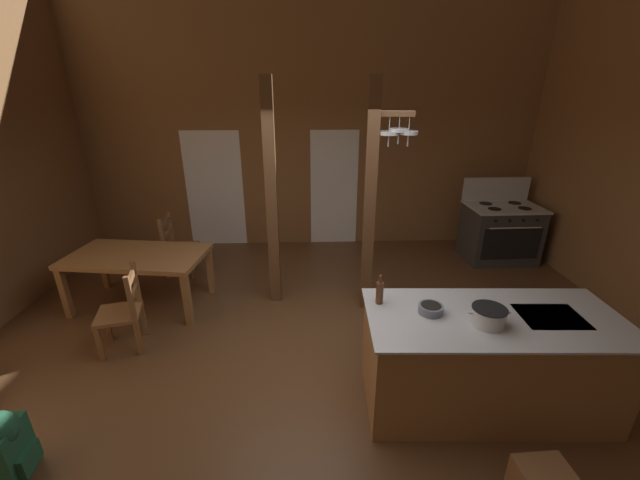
# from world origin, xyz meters

# --- Properties ---
(ground_plane) EXTENTS (8.52, 7.70, 0.10)m
(ground_plane) POSITION_xyz_m (0.00, 0.00, -0.05)
(ground_plane) COLOR brown
(wall_back) EXTENTS (8.52, 0.14, 4.51)m
(wall_back) POSITION_xyz_m (0.00, 3.52, 2.26)
(wall_back) COLOR brown
(wall_back) RESTS_ON ground_plane
(glazed_door_back_left) EXTENTS (1.00, 0.01, 2.05)m
(glazed_door_back_left) POSITION_xyz_m (-1.74, 3.45, 1.02)
(glazed_door_back_left) COLOR white
(glazed_door_back_left) RESTS_ON ground_plane
(glazed_panel_back_right) EXTENTS (0.84, 0.01, 2.05)m
(glazed_panel_back_right) POSITION_xyz_m (0.39, 3.45, 1.02)
(glazed_panel_back_right) COLOR white
(glazed_panel_back_right) RESTS_ON ground_plane
(kitchen_island) EXTENTS (2.20, 1.05, 0.93)m
(kitchen_island) POSITION_xyz_m (1.46, -0.55, 0.46)
(kitchen_island) COLOR olive
(kitchen_island) RESTS_ON ground_plane
(stove_range) EXTENTS (1.16, 0.84, 1.32)m
(stove_range) POSITION_xyz_m (3.10, 2.59, 0.48)
(stove_range) COLOR #313131
(stove_range) RESTS_ON ground_plane
(support_post_with_pot_rack) EXTENTS (0.58, 0.28, 2.86)m
(support_post_with_pot_rack) POSITION_xyz_m (0.68, 1.16, 1.55)
(support_post_with_pot_rack) COLOR brown
(support_post_with_pot_rack) RESTS_ON ground_plane
(support_post_center) EXTENTS (0.14, 0.14, 2.86)m
(support_post_center) POSITION_xyz_m (-0.55, 1.39, 1.43)
(support_post_center) COLOR brown
(support_post_center) RESTS_ON ground_plane
(dining_table) EXTENTS (1.81, 1.12, 0.74)m
(dining_table) POSITION_xyz_m (-2.30, 1.31, 0.65)
(dining_table) COLOR olive
(dining_table) RESTS_ON ground_plane
(ladderback_chair_near_window) EXTENTS (0.53, 0.53, 0.95)m
(ladderback_chair_near_window) POSITION_xyz_m (-2.13, 0.40, 0.45)
(ladderback_chair_near_window) COLOR brown
(ladderback_chair_near_window) RESTS_ON ground_plane
(ladderback_chair_by_post) EXTENTS (0.45, 0.45, 0.95)m
(ladderback_chair_by_post) POSITION_xyz_m (-2.10, 2.24, 0.45)
(ladderback_chair_by_post) COLOR brown
(ladderback_chair_by_post) RESTS_ON ground_plane
(backpack) EXTENTS (0.33, 0.34, 0.60)m
(backpack) POSITION_xyz_m (-2.33, -1.16, 0.31)
(backpack) COLOR #1E5138
(backpack) RESTS_ON ground_plane
(stockpot_on_counter) EXTENTS (0.35, 0.28, 0.15)m
(stockpot_on_counter) POSITION_xyz_m (1.34, -0.66, 1.00)
(stockpot_on_counter) COLOR #B7BABF
(stockpot_on_counter) RESTS_ON kitchen_island
(mixing_bowl_on_counter) EXTENTS (0.21, 0.21, 0.08)m
(mixing_bowl_on_counter) POSITION_xyz_m (0.93, -0.48, 0.96)
(mixing_bowl_on_counter) COLOR slate
(mixing_bowl_on_counter) RESTS_ON kitchen_island
(bottle_tall_on_counter) EXTENTS (0.07, 0.07, 0.28)m
(bottle_tall_on_counter) POSITION_xyz_m (0.52, -0.30, 1.04)
(bottle_tall_on_counter) COLOR #56331E
(bottle_tall_on_counter) RESTS_ON kitchen_island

